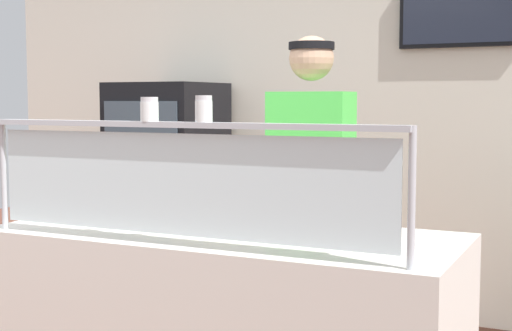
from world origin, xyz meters
TOP-DOWN VIEW (x-y plane):
  - shop_rear_unit at (0.92, 2.73)m, footprint 6.23×0.13m
  - sneeze_guard at (0.91, 0.06)m, footprint 1.65×0.06m
  - pizza_tray at (0.87, 0.48)m, footprint 0.46×0.46m
  - pizza_server at (0.83, 0.46)m, footprint 0.14×0.29m
  - parmesan_shaker at (0.79, 0.06)m, footprint 0.06×0.06m
  - pepper_flake_shaker at (1.01, 0.06)m, footprint 0.06×0.06m
  - worker_figure at (0.99, 1.11)m, footprint 0.41×0.50m
  - drink_fridge at (-0.55, 2.29)m, footprint 0.67×0.68m

SIDE VIEW (x-z plane):
  - drink_fridge at x=-0.55m, z-range 0.00..1.58m
  - pizza_tray at x=0.87m, z-range 0.95..0.98m
  - pizza_server at x=0.83m, z-range 0.99..0.99m
  - worker_figure at x=0.99m, z-range 0.13..1.89m
  - sneeze_guard at x=0.91m, z-range 1.01..1.45m
  - shop_rear_unit at x=0.92m, z-range 0.01..2.71m
  - parmesan_shaker at x=0.79m, z-range 1.38..1.47m
  - pepper_flake_shaker at x=1.01m, z-range 1.38..1.47m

